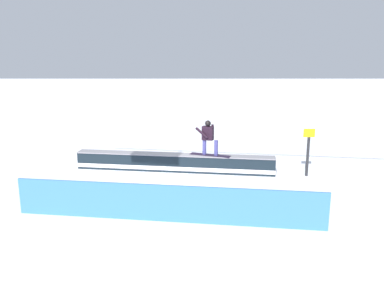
% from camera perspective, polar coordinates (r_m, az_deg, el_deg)
% --- Properties ---
extents(ground_plane, '(120.00, 120.00, 0.00)m').
position_cam_1_polar(ground_plane, '(14.76, -2.61, -3.96)').
color(ground_plane, white).
extents(grind_box, '(7.48, 1.55, 0.66)m').
position_cam_1_polar(grind_box, '(14.68, -2.63, -2.84)').
color(grind_box, black).
rests_on(grind_box, ground_plane).
extents(snowboarder, '(1.53, 0.80, 1.30)m').
position_cam_1_polar(snowboarder, '(14.27, 2.43, 1.06)').
color(snowboarder, black).
rests_on(snowboarder, grind_box).
extents(safety_fence, '(8.14, 1.20, 1.00)m').
position_cam_1_polar(safety_fence, '(10.27, -3.80, -8.68)').
color(safety_fence, '#3C76EF').
rests_on(safety_fence, ground_plane).
extents(trail_marker, '(0.40, 0.10, 1.74)m').
position_cam_1_polar(trail_marker, '(14.53, 16.65, -0.96)').
color(trail_marker, '#262628').
rests_on(trail_marker, ground_plane).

